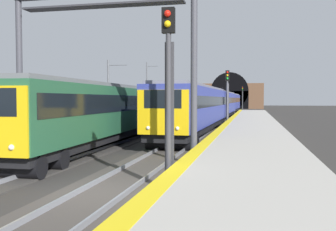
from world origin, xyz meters
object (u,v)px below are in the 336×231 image
object	(u,v)px
railway_signal_near	(169,86)
overhead_signal_gantry	(102,33)
train_main_approaching	(220,104)
railway_signal_mid	(227,93)
catenary_mast_near	(109,91)
catenary_mast_far	(147,90)
railway_signal_far	(242,96)
train_adjacent_platform	(174,105)

from	to	relation	value
railway_signal_near	overhead_signal_gantry	bearing A→B (deg)	-139.55
train_main_approaching	railway_signal_mid	size ratio (longest dim) A/B	11.33
train_main_approaching	railway_signal_mid	distance (m)	12.98
catenary_mast_near	catenary_mast_far	xyz separation A→B (m)	(15.67, 0.02, 0.57)
railway_signal_far	catenary_mast_near	xyz separation A→B (m)	(-55.41, 12.97, 0.14)
train_adjacent_platform	catenary_mast_far	world-z (taller)	catenary_mast_far
train_adjacent_platform	railway_signal_far	bearing A→B (deg)	171.50
railway_signal_mid	catenary_mast_near	size ratio (longest dim) A/B	0.80
railway_signal_far	catenary_mast_near	distance (m)	56.91
railway_signal_mid	railway_signal_far	world-z (taller)	railway_signal_far
railway_signal_mid	railway_signal_far	xyz separation A→B (m)	(56.73, 0.00, 0.13)
catenary_mast_near	catenary_mast_far	distance (m)	15.69
train_main_approaching	railway_signal_near	size ratio (longest dim) A/B	11.57
train_main_approaching	catenary_mast_near	world-z (taller)	catenary_mast_near
train_adjacent_platform	railway_signal_near	world-z (taller)	railway_signal_near
railway_signal_near	train_adjacent_platform	bearing A→B (deg)	-168.62
railway_signal_near	overhead_signal_gantry	distance (m)	6.75
overhead_signal_gantry	catenary_mast_near	world-z (taller)	overhead_signal_gantry
catenary_mast_near	catenary_mast_far	bearing A→B (deg)	0.07
railway_signal_far	overhead_signal_gantry	xyz separation A→B (m)	(-79.04, 4.06, 2.24)
train_adjacent_platform	railway_signal_mid	distance (m)	7.72
train_main_approaching	catenary_mast_near	distance (m)	16.08
train_adjacent_platform	catenary_mast_near	size ratio (longest dim) A/B	8.95
overhead_signal_gantry	catenary_mast_far	xyz separation A→B (m)	(39.31, 8.93, -1.52)
train_main_approaching	overhead_signal_gantry	size ratio (longest dim) A/B	7.57
railway_signal_mid	railway_signal_far	distance (m)	56.73
train_adjacent_platform	overhead_signal_gantry	xyz separation A→B (m)	(-26.58, -2.25, 3.64)
railway_signal_mid	railway_signal_far	bearing A→B (deg)	-180.00
train_adjacent_platform	railway_signal_far	size ratio (longest dim) A/B	10.81
train_main_approaching	catenary_mast_far	world-z (taller)	catenary_mast_far
railway_signal_mid	overhead_signal_gantry	bearing A→B (deg)	-10.30
train_main_approaching	railway_signal_far	distance (m)	43.99
train_main_approaching	railway_signal_mid	world-z (taller)	railway_signal_mid
train_main_approaching	train_adjacent_platform	world-z (taller)	train_main_approaching
overhead_signal_gantry	railway_signal_mid	bearing A→B (deg)	-10.30
railway_signal_far	catenary_mast_near	size ratio (longest dim) A/B	0.83
train_adjacent_platform	railway_signal_mid	world-z (taller)	railway_signal_mid
railway_signal_mid	catenary_mast_near	world-z (taller)	catenary_mast_near
train_main_approaching	catenary_mast_far	xyz separation A→B (m)	(4.20, 11.18, 2.05)
train_main_approaching	train_adjacent_platform	distance (m)	9.65
train_main_approaching	overhead_signal_gantry	world-z (taller)	overhead_signal_gantry
train_adjacent_platform	overhead_signal_gantry	bearing A→B (deg)	3.20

